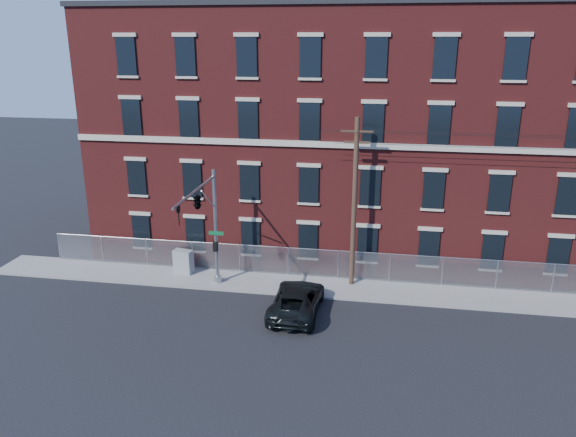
% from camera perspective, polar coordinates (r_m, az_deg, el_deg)
% --- Properties ---
extents(ground, '(140.00, 140.00, 0.00)m').
position_cam_1_polar(ground, '(29.16, 1.83, -11.19)').
color(ground, black).
rests_on(ground, ground).
extents(sidewalk, '(65.00, 3.00, 0.12)m').
position_cam_1_polar(sidewalk, '(34.49, 23.42, -7.82)').
color(sidewalk, gray).
rests_on(sidewalk, ground).
extents(mill_building, '(55.30, 14.32, 16.30)m').
position_cam_1_polar(mill_building, '(40.56, 22.04, 8.12)').
color(mill_building, maroon).
rests_on(mill_building, ground).
extents(chain_link_fence, '(59.06, 0.06, 1.85)m').
position_cam_1_polar(chain_link_fence, '(35.25, 23.15, -5.45)').
color(chain_link_fence, '#A5A8AD').
rests_on(chain_link_fence, ground).
extents(traffic_signal_mast, '(0.90, 6.75, 7.00)m').
position_cam_1_polar(traffic_signal_mast, '(30.27, -8.82, 0.84)').
color(traffic_signal_mast, '#9EA0A5').
rests_on(traffic_signal_mast, ground).
extents(utility_pole_near, '(1.80, 0.28, 10.00)m').
position_cam_1_polar(utility_pole_near, '(32.11, 6.83, 1.83)').
color(utility_pole_near, '#453022').
rests_on(utility_pole_near, ground).
extents(pickup_truck, '(2.65, 5.49, 1.51)m').
position_cam_1_polar(pickup_truck, '(30.32, 0.89, -8.35)').
color(pickup_truck, black).
rests_on(pickup_truck, ground).
extents(utility_cabinet, '(1.30, 0.85, 1.50)m').
position_cam_1_polar(utility_cabinet, '(35.55, -10.69, -4.37)').
color(utility_cabinet, gray).
rests_on(utility_cabinet, sidewalk).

